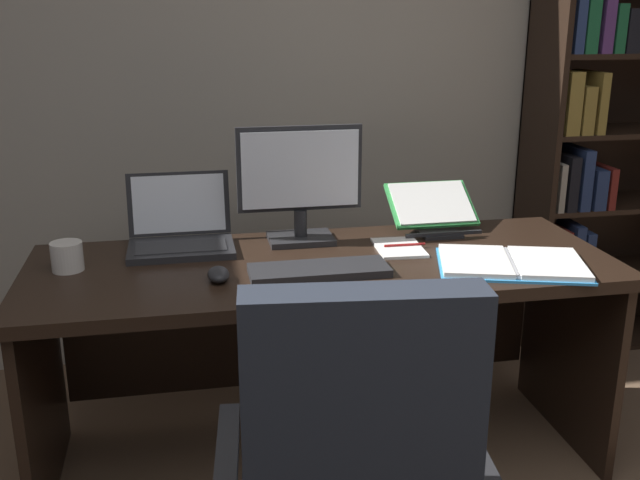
% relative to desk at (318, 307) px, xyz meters
% --- Properties ---
extents(wall_back, '(5.34, 0.12, 2.62)m').
position_rel_desk_xyz_m(wall_back, '(0.03, 0.87, 0.78)').
color(wall_back, '#A89E8E').
rests_on(wall_back, ground).
extents(desk, '(1.85, 0.69, 0.72)m').
position_rel_desk_xyz_m(desk, '(0.00, 0.00, 0.00)').
color(desk, black).
rests_on(desk, ground).
extents(bookshelf, '(0.80, 0.33, 1.96)m').
position_rel_desk_xyz_m(bookshelf, '(1.37, 0.63, 0.48)').
color(bookshelf, black).
rests_on(bookshelf, ground).
extents(monitor, '(0.42, 0.16, 0.40)m').
position_rel_desk_xyz_m(monitor, '(-0.04, 0.14, 0.38)').
color(monitor, '#232326').
rests_on(monitor, desk).
extents(laptop, '(0.34, 0.28, 0.24)m').
position_rel_desk_xyz_m(laptop, '(-0.44, 0.14, 0.24)').
color(laptop, '#232326').
rests_on(laptop, desk).
extents(keyboard, '(0.42, 0.15, 0.02)m').
position_rel_desk_xyz_m(keyboard, '(-0.04, -0.19, 0.20)').
color(keyboard, '#232326').
rests_on(keyboard, desk).
extents(computer_mouse, '(0.06, 0.10, 0.04)m').
position_rel_desk_xyz_m(computer_mouse, '(-0.34, -0.19, 0.21)').
color(computer_mouse, '#232326').
rests_on(computer_mouse, desk).
extents(reading_stand_with_book, '(0.31, 0.26, 0.15)m').
position_rel_desk_xyz_m(reading_stand_with_book, '(0.46, 0.20, 0.27)').
color(reading_stand_with_book, '#232326').
rests_on(reading_stand_with_book, desk).
extents(open_binder, '(0.51, 0.41, 0.02)m').
position_rel_desk_xyz_m(open_binder, '(0.56, -0.24, 0.20)').
color(open_binder, '#2D84C6').
rests_on(open_binder, desk).
extents(notepad, '(0.16, 0.22, 0.01)m').
position_rel_desk_xyz_m(notepad, '(0.27, -0.01, 0.19)').
color(notepad, white).
rests_on(notepad, desk).
extents(pen, '(0.14, 0.01, 0.01)m').
position_rel_desk_xyz_m(pen, '(0.29, -0.01, 0.20)').
color(pen, maroon).
rests_on(pen, notepad).
extents(coffee_mug, '(0.10, 0.10, 0.09)m').
position_rel_desk_xyz_m(coffee_mug, '(-0.78, -0.01, 0.23)').
color(coffee_mug, silver).
rests_on(coffee_mug, desk).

